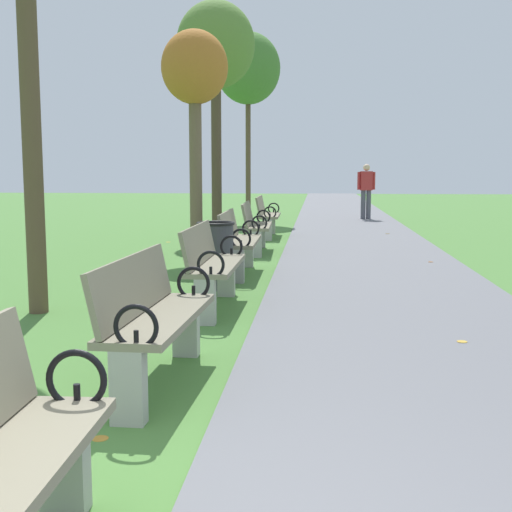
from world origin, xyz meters
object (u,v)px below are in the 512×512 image
object	(u,v)px
park_bench_2	(154,316)
park_bench_6	(267,215)
tree_2	(195,75)
tree_4	(248,69)
pedestrian_walking	(366,188)
trash_bin	(216,255)
tree_3	(216,48)
park_bench_5	(255,226)
park_bench_4	(238,241)
park_bench_3	(212,264)

from	to	relation	value
park_bench_2	park_bench_6	size ratio (longest dim) A/B	1.01
tree_2	tree_4	xyz separation A→B (m)	(0.08, 8.14, 1.25)
pedestrian_walking	trash_bin	bearing A→B (deg)	-102.60
tree_4	pedestrian_walking	size ratio (longest dim) A/B	3.33
tree_3	pedestrian_walking	world-z (taller)	tree_3
park_bench_5	pedestrian_walking	bearing A→B (deg)	72.90
tree_3	trash_bin	distance (m)	7.66
tree_3	tree_4	distance (m)	4.90
park_bench_4	tree_4	size ratio (longest dim) A/B	0.30
tree_2	tree_4	bearing A→B (deg)	89.43
tree_3	park_bench_2	bearing A→B (deg)	-83.87
park_bench_5	park_bench_2	bearing A→B (deg)	-90.00
park_bench_3	tree_4	bearing A→B (deg)	94.14
park_bench_4	park_bench_3	bearing A→B (deg)	-90.00
park_bench_2	tree_2	world-z (taller)	tree_2
pedestrian_walking	tree_4	bearing A→B (deg)	-172.60
park_bench_6	tree_3	world-z (taller)	tree_3
park_bench_2	park_bench_3	xyz separation A→B (m)	(-0.00, 2.58, 0.00)
tree_2	pedestrian_walking	world-z (taller)	tree_2
park_bench_6	pedestrian_walking	world-z (taller)	pedestrian_walking
trash_bin	tree_4	bearing A→B (deg)	93.86
park_bench_3	park_bench_5	xyz separation A→B (m)	(0.00, 5.03, 0.00)
park_bench_4	tree_3	size ratio (longest dim) A/B	0.31
tree_3	trash_bin	size ratio (longest dim) A/B	6.08
park_bench_5	tree_3	bearing A→B (deg)	111.26
park_bench_6	trash_bin	distance (m)	6.53
tree_2	tree_4	world-z (taller)	tree_4
tree_2	pedestrian_walking	xyz separation A→B (m)	(3.54, 8.59, -2.16)
park_bench_3	tree_3	world-z (taller)	tree_3
park_bench_6	tree_2	world-z (taller)	tree_2
park_bench_3	pedestrian_walking	world-z (taller)	pedestrian_walking
park_bench_6	park_bench_5	bearing A→B (deg)	-90.00
park_bench_2	tree_4	bearing A→B (deg)	93.45
tree_4	trash_bin	distance (m)	12.22
tree_2	trash_bin	bearing A→B (deg)	-75.85
park_bench_4	park_bench_5	world-z (taller)	same
park_bench_3	park_bench_6	xyz separation A→B (m)	(0.00, 7.80, 0.00)
park_bench_2	pedestrian_walking	world-z (taller)	pedestrian_walking
park_bench_3	tree_2	size ratio (longest dim) A/B	0.42
park_bench_3	pedestrian_walking	bearing A→B (deg)	79.18
park_bench_4	tree_2	xyz separation A→B (m)	(-1.01, 2.26, 2.60)
park_bench_6	tree_3	xyz separation A→B (m)	(-1.13, 0.13, 3.61)
tree_4	park_bench_2	bearing A→B (deg)	-86.55
park_bench_6	tree_4	distance (m)	6.40
park_bench_3	tree_2	distance (m)	5.45
tree_4	tree_3	bearing A→B (deg)	-92.35
trash_bin	park_bench_2	bearing A→B (deg)	-87.81
park_bench_4	park_bench_5	distance (m)	2.61
tree_4	park_bench_5	bearing A→B (deg)	-83.22
pedestrian_walking	trash_bin	distance (m)	12.31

